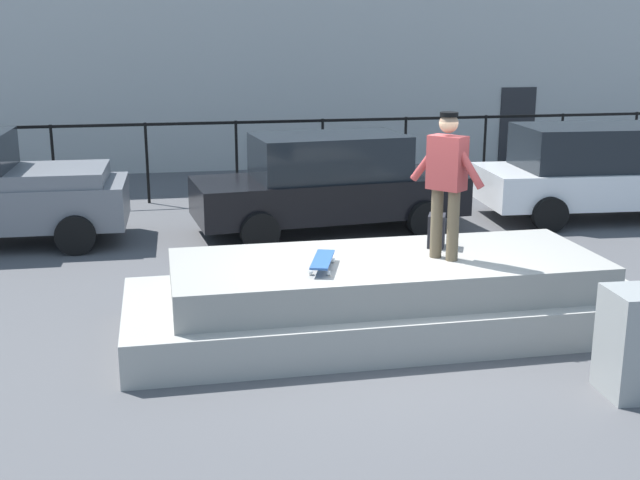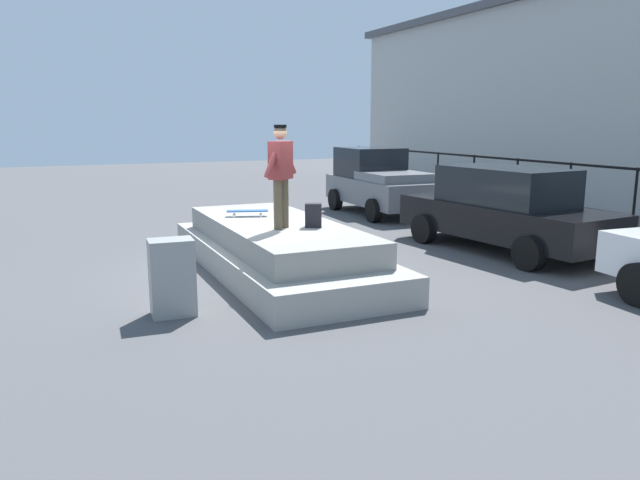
{
  "view_description": "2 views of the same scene",
  "coord_description": "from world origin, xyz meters",
  "px_view_note": "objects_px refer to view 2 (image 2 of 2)",
  "views": [
    {
      "loc": [
        -2.55,
        -8.46,
        3.5
      ],
      "look_at": [
        -0.51,
        1.61,
        0.82
      ],
      "focal_mm": 45.33,
      "sensor_mm": 36.0,
      "label": 1
    },
    {
      "loc": [
        10.07,
        -3.31,
        2.65
      ],
      "look_at": [
        0.2,
        1.15,
        0.52
      ],
      "focal_mm": 33.94,
      "sensor_mm": 36.0,
      "label": 2
    }
  ],
  "objects_px": {
    "skateboarder": "(281,169)",
    "skateboard": "(247,211)",
    "car_black_sedan_mid": "(504,209)",
    "utility_box": "(172,277)",
    "car_grey_pickup_near": "(378,182)",
    "backpack": "(313,215)"
  },
  "relations": [
    {
      "from": "skateboarder",
      "to": "skateboard",
      "type": "distance_m",
      "value": 1.73
    },
    {
      "from": "skateboarder",
      "to": "utility_box",
      "type": "xyz_separation_m",
      "value": [
        1.18,
        -2.06,
        -1.34
      ]
    },
    {
      "from": "car_black_sedan_mid",
      "to": "utility_box",
      "type": "xyz_separation_m",
      "value": [
        1.48,
        -7.08,
        -0.34
      ]
    },
    {
      "from": "backpack",
      "to": "utility_box",
      "type": "xyz_separation_m",
      "value": [
        1.08,
        -2.6,
        -0.55
      ]
    },
    {
      "from": "utility_box",
      "to": "skateboard",
      "type": "bearing_deg",
      "value": 147.21
    },
    {
      "from": "car_black_sedan_mid",
      "to": "utility_box",
      "type": "bearing_deg",
      "value": -78.2
    },
    {
      "from": "backpack",
      "to": "car_black_sedan_mid",
      "type": "bearing_deg",
      "value": 28.75
    },
    {
      "from": "skateboarder",
      "to": "utility_box",
      "type": "distance_m",
      "value": 2.73
    },
    {
      "from": "car_black_sedan_mid",
      "to": "utility_box",
      "type": "height_order",
      "value": "car_black_sedan_mid"
    },
    {
      "from": "skateboarder",
      "to": "car_black_sedan_mid",
      "type": "height_order",
      "value": "skateboarder"
    },
    {
      "from": "car_grey_pickup_near",
      "to": "car_black_sedan_mid",
      "type": "xyz_separation_m",
      "value": [
        5.66,
        -0.26,
        -0.05
      ]
    },
    {
      "from": "skateboarder",
      "to": "car_black_sedan_mid",
      "type": "xyz_separation_m",
      "value": [
        -0.3,
        5.02,
        -1.0
      ]
    },
    {
      "from": "skateboarder",
      "to": "backpack",
      "type": "distance_m",
      "value": 0.96
    },
    {
      "from": "car_black_sedan_mid",
      "to": "skateboard",
      "type": "bearing_deg",
      "value": -102.91
    },
    {
      "from": "skateboarder",
      "to": "skateboard",
      "type": "relative_size",
      "value": 2.14
    },
    {
      "from": "car_grey_pickup_near",
      "to": "car_black_sedan_mid",
      "type": "bearing_deg",
      "value": -2.6
    },
    {
      "from": "car_black_sedan_mid",
      "to": "utility_box",
      "type": "distance_m",
      "value": 7.24
    },
    {
      "from": "backpack",
      "to": "car_grey_pickup_near",
      "type": "distance_m",
      "value": 7.69
    },
    {
      "from": "skateboard",
      "to": "car_grey_pickup_near",
      "type": "distance_m",
      "value": 7.02
    },
    {
      "from": "skateboard",
      "to": "utility_box",
      "type": "relative_size",
      "value": 0.75
    },
    {
      "from": "backpack",
      "to": "utility_box",
      "type": "relative_size",
      "value": 0.38
    },
    {
      "from": "backpack",
      "to": "car_grey_pickup_near",
      "type": "xyz_separation_m",
      "value": [
        -6.06,
        4.74,
        -0.16
      ]
    }
  ]
}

